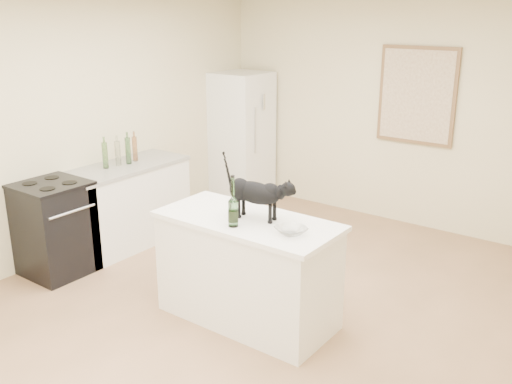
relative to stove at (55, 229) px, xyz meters
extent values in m
plane|color=#A97C5A|center=(1.95, 0.60, -0.45)|extent=(5.50, 5.50, 0.00)
plane|color=beige|center=(1.95, 3.35, 0.85)|extent=(4.50, 0.00, 4.50)
plane|color=beige|center=(-0.30, 0.60, 0.85)|extent=(0.00, 5.50, 5.50)
cube|color=white|center=(2.05, 0.40, -0.02)|extent=(1.44, 0.67, 0.86)
cube|color=white|center=(2.05, 0.40, 0.43)|extent=(1.50, 0.70, 0.04)
cube|color=white|center=(0.00, 0.90, -0.02)|extent=(0.60, 1.40, 0.86)
cube|color=gray|center=(0.00, 0.90, 0.43)|extent=(0.62, 1.44, 0.04)
cube|color=black|center=(0.00, 0.00, 0.00)|extent=(0.60, 0.60, 0.90)
cube|color=white|center=(0.00, 2.95, 0.40)|extent=(0.68, 0.68, 1.70)
cube|color=brown|center=(2.25, 3.32, 1.10)|extent=(0.90, 0.03, 1.10)
cube|color=beige|center=(2.25, 3.30, 1.10)|extent=(0.82, 0.00, 1.02)
cylinder|color=#265722|center=(2.06, 0.20, 0.63)|extent=(0.09, 0.09, 0.36)
imported|color=white|center=(2.51, 0.33, 0.48)|extent=(0.29, 0.29, 0.06)
cube|color=beige|center=(0.34, 3.02, 0.89)|extent=(0.06, 0.15, 0.21)
cylinder|color=#295F20|center=(-0.05, 0.71, 0.59)|extent=(0.06, 0.06, 0.27)
cylinder|color=brown|center=(-0.03, 1.10, 0.58)|extent=(0.06, 0.06, 0.27)
cylinder|color=#9FADA1|center=(-0.02, 0.86, 0.58)|extent=(0.06, 0.06, 0.26)
cylinder|color=#17461E|center=(0.01, 0.97, 0.59)|extent=(0.06, 0.06, 0.29)
camera|label=1|loc=(4.65, -2.99, 2.06)|focal=40.10mm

